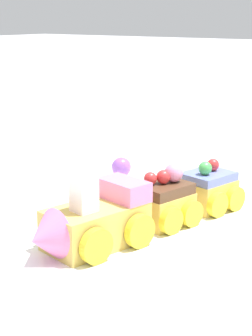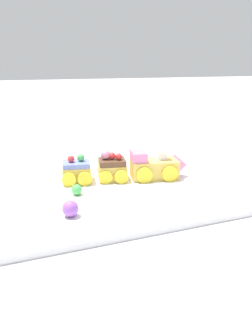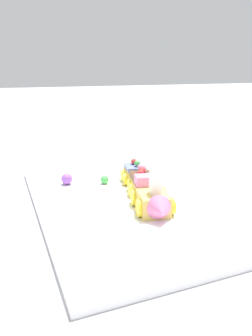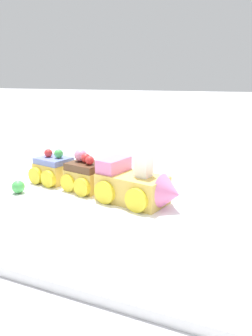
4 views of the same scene
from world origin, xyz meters
TOP-DOWN VIEW (x-y plane):
  - ground_plane at (0.00, 0.00)m, footprint 10.00×10.00m
  - display_board at (0.00, 0.00)m, footprint 0.61×0.45m
  - cake_train_locomotive at (0.07, -0.00)m, footprint 0.14×0.09m
  - cake_car_chocolate at (-0.03, 0.02)m, footprint 0.08×0.08m
  - cake_car_blueberry at (-0.11, 0.04)m, footprint 0.08×0.08m
  - gumball_green at (-0.13, -0.04)m, footprint 0.02×0.02m
  - gumball_purple at (-0.16, -0.13)m, footprint 0.03×0.03m

SIDE VIEW (x-z plane):
  - ground_plane at x=0.00m, z-range 0.00..0.00m
  - display_board at x=0.00m, z-range 0.00..0.01m
  - gumball_green at x=-0.13m, z-range 0.01..0.03m
  - gumball_purple at x=-0.16m, z-range 0.01..0.04m
  - cake_car_blueberry at x=-0.11m, z-range 0.00..0.07m
  - cake_car_chocolate at x=-0.03m, z-range 0.00..0.07m
  - cake_train_locomotive at x=0.07m, z-range 0.00..0.08m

